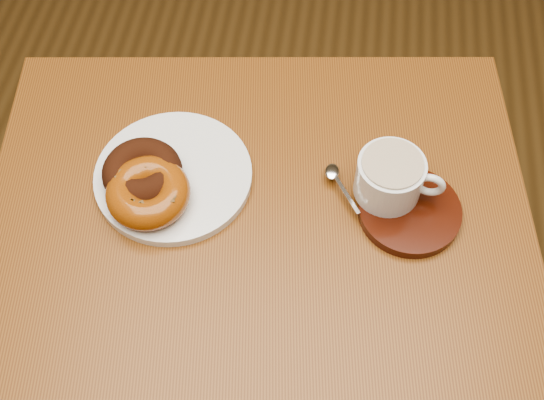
# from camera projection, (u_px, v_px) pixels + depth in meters

# --- Properties ---
(cafe_table) EXTENTS (0.82, 0.66, 0.71)m
(cafe_table) POSITION_uv_depth(u_px,v_px,m) (259.00, 245.00, 1.04)
(cafe_table) COLOR brown
(cafe_table) RESTS_ON ground
(donut_plate) EXTENTS (0.30, 0.30, 0.01)m
(donut_plate) POSITION_uv_depth(u_px,v_px,m) (173.00, 176.00, 0.97)
(donut_plate) COLOR silver
(donut_plate) RESTS_ON cafe_table
(donut_cinnamon) EXTENTS (0.14, 0.14, 0.04)m
(donut_cinnamon) POSITION_uv_depth(u_px,v_px,m) (142.00, 172.00, 0.94)
(donut_cinnamon) COLOR black
(donut_cinnamon) RESTS_ON donut_plate
(donut_caramel) EXTENTS (0.15, 0.15, 0.04)m
(donut_caramel) POSITION_uv_depth(u_px,v_px,m) (148.00, 193.00, 0.92)
(donut_caramel) COLOR #8A430F
(donut_caramel) RESTS_ON donut_plate
(saucer) EXTENTS (0.15, 0.15, 0.02)m
(saucer) POSITION_uv_depth(u_px,v_px,m) (410.00, 211.00, 0.93)
(saucer) COLOR #341007
(saucer) RESTS_ON cafe_table
(coffee_cup) EXTENTS (0.12, 0.09, 0.06)m
(coffee_cup) POSITION_uv_depth(u_px,v_px,m) (391.00, 177.00, 0.92)
(coffee_cup) COLOR silver
(coffee_cup) RESTS_ON saucer
(teaspoon) EXTENTS (0.05, 0.08, 0.01)m
(teaspoon) POSITION_uv_depth(u_px,v_px,m) (335.00, 176.00, 0.95)
(teaspoon) COLOR silver
(teaspoon) RESTS_ON saucer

